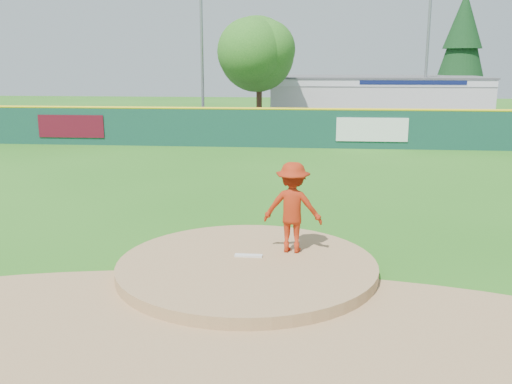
# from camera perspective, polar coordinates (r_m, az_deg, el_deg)

# --- Properties ---
(ground) EXTENTS (120.00, 120.00, 0.00)m
(ground) POSITION_cam_1_polar(r_m,az_deg,el_deg) (12.27, -0.90, -8.03)
(ground) COLOR #286B19
(ground) RESTS_ON ground
(pitchers_mound) EXTENTS (5.50, 5.50, 0.50)m
(pitchers_mound) POSITION_cam_1_polar(r_m,az_deg,el_deg) (12.27, -0.90, -8.03)
(pitchers_mound) COLOR #9E774C
(pitchers_mound) RESTS_ON ground
(pitching_rubber) EXTENTS (0.60, 0.15, 0.04)m
(pitching_rubber) POSITION_cam_1_polar(r_m,az_deg,el_deg) (12.46, -0.75, -6.38)
(pitching_rubber) COLOR white
(pitching_rubber) RESTS_ON pitchers_mound
(infield_dirt_arc) EXTENTS (15.40, 15.40, 0.01)m
(infield_dirt_arc) POSITION_cam_1_polar(r_m,az_deg,el_deg) (9.55, -2.95, -14.42)
(infield_dirt_arc) COLOR #9E774C
(infield_dirt_arc) RESTS_ON ground
(parking_lot) EXTENTS (44.00, 16.00, 0.02)m
(parking_lot) POSITION_cam_1_polar(r_m,az_deg,el_deg) (38.65, 3.55, 6.43)
(parking_lot) COLOR #38383A
(parking_lot) RESTS_ON ground
(pitcher) EXTENTS (1.38, 0.89, 2.01)m
(pitcher) POSITION_cam_1_polar(r_m,az_deg,el_deg) (12.56, 3.69, -1.54)
(pitcher) COLOR #A2260D
(pitcher) RESTS_ON pitchers_mound
(van) EXTENTS (4.74, 2.92, 1.23)m
(van) POSITION_cam_1_polar(r_m,az_deg,el_deg) (32.88, 1.61, 6.39)
(van) COLOR silver
(van) RESTS_ON parking_lot
(pool_building_grp) EXTENTS (15.20, 8.20, 3.31)m
(pool_building_grp) POSITION_cam_1_polar(r_m,az_deg,el_deg) (43.72, 11.80, 9.12)
(pool_building_grp) COLOR silver
(pool_building_grp) RESTS_ON ground
(fence_banners) EXTENTS (19.45, 0.04, 1.20)m
(fence_banners) POSITION_cam_1_polar(r_m,az_deg,el_deg) (29.89, -3.85, 6.41)
(fence_banners) COLOR #5B0D1C
(fence_banners) RESTS_ON ground
(playground_slide) EXTENTS (0.96, 2.70, 1.49)m
(playground_slide) POSITION_cam_1_polar(r_m,az_deg,el_deg) (39.01, -20.79, 6.78)
(playground_slide) COLOR blue
(playground_slide) RESTS_ON ground
(outfield_fence) EXTENTS (40.00, 0.14, 2.07)m
(outfield_fence) POSITION_cam_1_polar(r_m,az_deg,el_deg) (29.60, 2.97, 6.54)
(outfield_fence) COLOR #144134
(outfield_fence) RESTS_ON ground
(deciduous_tree) EXTENTS (5.60, 5.60, 7.36)m
(deciduous_tree) POSITION_cam_1_polar(r_m,az_deg,el_deg) (36.53, 0.32, 13.21)
(deciduous_tree) COLOR #382314
(deciduous_tree) RESTS_ON ground
(conifer_tree) EXTENTS (4.40, 4.40, 9.50)m
(conifer_tree) POSITION_cam_1_polar(r_m,az_deg,el_deg) (48.82, 19.93, 13.56)
(conifer_tree) COLOR #382314
(conifer_tree) RESTS_ON ground
(light_pole_left) EXTENTS (1.75, 0.25, 11.00)m
(light_pole_left) POSITION_cam_1_polar(r_m,az_deg,el_deg) (39.10, -5.47, 15.34)
(light_pole_left) COLOR gray
(light_pole_left) RESTS_ON ground
(light_pole_right) EXTENTS (1.75, 0.25, 10.00)m
(light_pole_right) POSITION_cam_1_polar(r_m,az_deg,el_deg) (41.13, 16.80, 14.03)
(light_pole_right) COLOR gray
(light_pole_right) RESTS_ON ground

